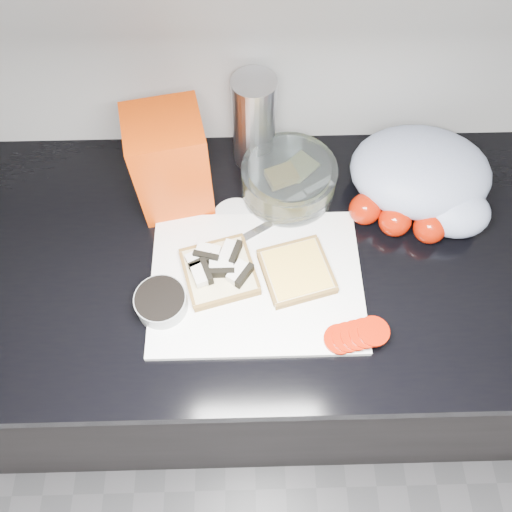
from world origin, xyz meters
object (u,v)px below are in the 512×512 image
at_px(glass_bowl, 288,181).
at_px(bread_bag, 170,163).
at_px(cutting_board, 256,281).
at_px(steel_canister, 254,122).

xyz_separation_m(glass_bowl, bread_bag, (-0.23, -0.01, 0.07)).
distance_m(cutting_board, bread_bag, 0.28).
bearing_deg(cutting_board, glass_bowl, 71.41).
bearing_deg(steel_canister, cutting_board, -90.57).
xyz_separation_m(cutting_board, steel_canister, (0.00, 0.31, 0.10)).
height_order(cutting_board, steel_canister, steel_canister).
bearing_deg(cutting_board, bread_bag, 128.00).
bearing_deg(steel_canister, glass_bowl, -55.67).
bearing_deg(glass_bowl, cutting_board, -108.59).
relative_size(glass_bowl, steel_canister, 0.91).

